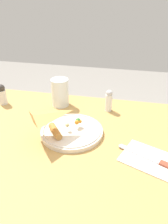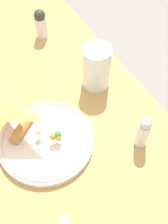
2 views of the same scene
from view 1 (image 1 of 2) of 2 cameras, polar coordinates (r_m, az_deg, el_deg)
name	(u,v)px [view 1 (image 1 of 2)]	position (r m, az deg, el deg)	size (l,w,h in m)	color
dining_table	(66,164)	(0.84, -4.74, -13.47)	(1.30, 0.71, 0.76)	tan
plate_pizza	(72,130)	(0.79, -3.23, -4.73)	(0.23, 0.23, 0.05)	silver
milk_glass	(60,93)	(0.97, -6.24, 4.90)	(0.08, 0.08, 0.12)	white
napkin_folded	(151,160)	(0.72, 17.14, -11.86)	(0.21, 0.18, 0.00)	white
butter_knife	(155,160)	(0.71, 18.10, -11.90)	(0.21, 0.11, 0.01)	#99422D
salt_shaker	(109,100)	(0.93, 6.50, 3.01)	(0.03, 0.03, 0.10)	white
pepper_shaker	(2,94)	(1.04, -20.64, 4.36)	(0.04, 0.04, 0.09)	silver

